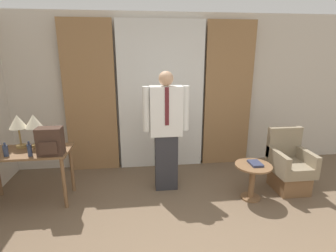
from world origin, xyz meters
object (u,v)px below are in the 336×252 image
Objects in this scene: table_lamp_left at (18,123)px; side_table at (253,176)px; bottle_by_lamp at (30,150)px; backpack at (50,141)px; bottle_near_edge at (6,151)px; book at (255,163)px; person at (166,128)px; desk at (26,159)px; armchair at (289,168)px; table_lamp_right at (34,123)px.

table_lamp_left is 3.35m from side_table.
bottle_by_lamp is 0.27m from backpack.
bottle_near_edge is 0.81× the size of book.
person is at bearing 11.24° from backpack.
bottle_near_edge is 0.91× the size of bottle_by_lamp.
backpack is at bearing 177.24° from book.
desk is 3.82m from armchair.
book is (2.76, -0.13, -0.40)m from backpack.
table_lamp_left is 0.89× the size of side_table.
table_lamp_right is (0.10, 0.15, 0.47)m from desk.
table_lamp_right is 0.50× the size of armchair.
desk is 5.86× the size of bottle_by_lamp.
bottle_near_edge reaches higher than desk.
side_table is (3.03, -0.46, -0.75)m from table_lamp_right.
table_lamp_right is 2.36× the size of bottle_by_lamp.
bottle_near_edge is at bearing -131.20° from table_lamp_right.
bottle_near_edge reaches higher than side_table.
person is 1.37m from book.
bottle_by_lamp is (0.31, -0.04, 0.01)m from bottle_near_edge.
bottle_near_edge is 4.01m from armchair.
armchair is (3.81, -0.11, -0.30)m from desk.
person is (1.55, 0.31, 0.04)m from backpack.
desk reaches higher than book.
person is 8.05× the size of book.
backpack is at bearing -23.08° from desk.
side_table is at bearing -2.23° from bottle_by_lamp.
person reaches higher than bottle_by_lamp.
bottle_by_lamp is 3.03m from side_table.
bottle_near_edge is 0.10× the size of person.
desk is at bearing -175.92° from person.
bottle_near_edge is 3.34m from side_table.
bottle_near_edge is (-0.17, -0.16, 0.19)m from desk.
bottle_near_edge reaches higher than armchair.
person is at bearing 8.04° from bottle_near_edge.
table_lamp_right is 2.58× the size of bottle_near_edge.
side_table is at bearing -158.61° from book.
armchair is (3.71, -0.26, -0.76)m from table_lamp_right.
book is (-0.65, -0.20, 0.19)m from armchair.
book is (3.33, -0.14, -0.29)m from bottle_near_edge.
side_table is 2.35× the size of book.
bottle_by_lamp reaches higher than side_table.
armchair reaches higher than desk.
bottle_by_lamp is at bearing -169.44° from person.
side_table is at bearing -3.03° from backpack.
table_lamp_right is 0.89× the size of side_table.
bottle_near_edge is 0.31m from bottle_by_lamp.
person is (1.84, -0.01, -0.13)m from table_lamp_right.
bottle_by_lamp is at bearing -83.98° from table_lamp_right.
table_lamp_right is 1.29× the size of backpack.
table_lamp_left is (-0.10, 0.15, 0.47)m from desk.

